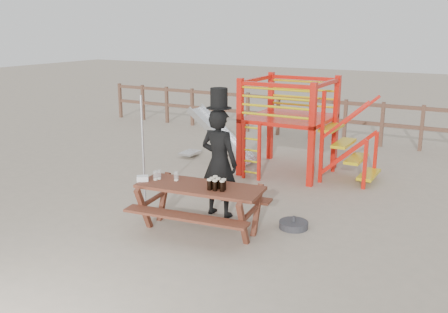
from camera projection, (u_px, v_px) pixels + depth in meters
The scene contains 10 objects.
ground at pixel (194, 223), 8.23m from camera, with size 60.00×60.00×0.00m, color tan.
back_fence at pixel (328, 115), 13.95m from camera, with size 15.09×0.09×1.20m.
playground_fort at pixel (286, 124), 10.92m from camera, with size 4.71×1.84×2.10m.
picnic_table at pixel (200, 203), 7.79m from camera, with size 2.10×1.57×0.76m.
man_with_hat at pixel (219, 160), 8.34m from camera, with size 0.70×0.49×2.18m.
metal_pole at pixel (143, 152), 8.75m from camera, with size 0.04×0.04×2.01m, color #B2B2B7.
parasol_base at pixel (294, 225), 8.02m from camera, with size 0.47×0.47×0.20m.
paper_bag at pixel (143, 178), 7.95m from camera, with size 0.18×0.14×0.08m, color white.
stout_pints at pixel (217, 184), 7.52m from camera, with size 0.28×0.25×0.17m.
empty_glasses at pixel (163, 176), 7.99m from camera, with size 0.38×0.21×0.15m.
Camera 1 is at (4.16, -6.47, 3.16)m, focal length 40.00 mm.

